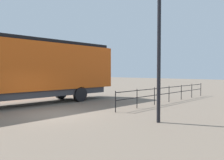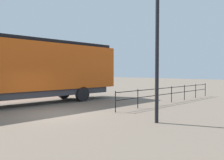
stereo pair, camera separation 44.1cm
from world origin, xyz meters
name	(u,v)px [view 2 (the right image)]	position (x,y,z in m)	size (l,w,h in m)	color
ground_plane	(56,113)	(0.00, 0.00, 0.00)	(120.00, 120.00, 0.00)	#756656
locomotive	(6,68)	(-4.18, -1.05, 2.45)	(2.83, 17.56, 4.40)	#D15114
lamp_post	(157,16)	(5.03, 1.94, 4.62)	(0.51, 0.51, 6.67)	black
platform_fence	(172,92)	(2.01, 8.27, 0.76)	(0.05, 11.69, 1.17)	black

